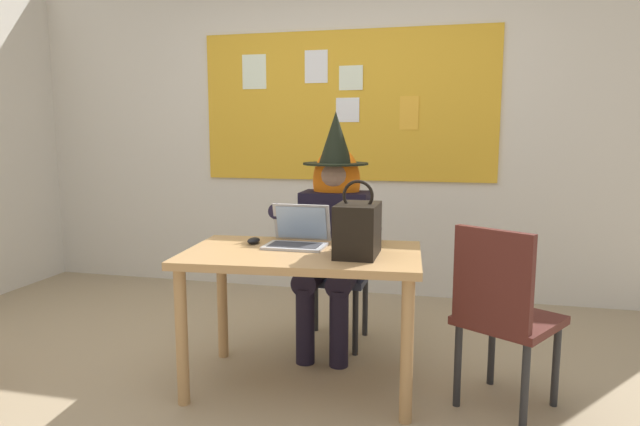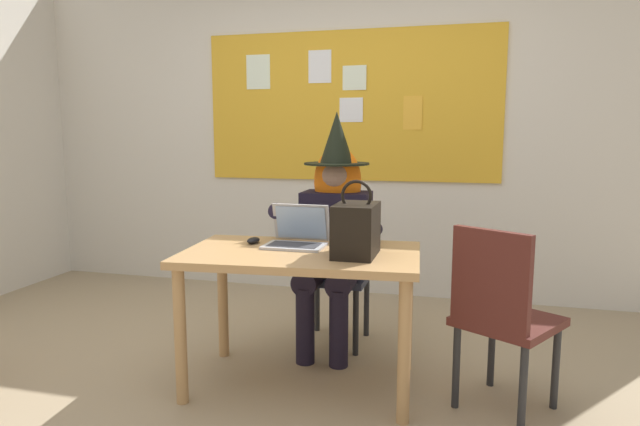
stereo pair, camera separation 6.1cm
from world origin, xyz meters
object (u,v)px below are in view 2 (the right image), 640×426
(computer_mouse, at_px, (253,240))
(desk_main, at_px, (301,270))
(chair_extra_corner, at_px, (501,311))
(laptop, at_px, (297,237))
(person_costumed, at_px, (334,221))
(chair_at_desk, at_px, (339,262))
(handbag, at_px, (356,229))

(computer_mouse, bearing_deg, desk_main, -16.79)
(computer_mouse, distance_m, chair_extra_corner, 1.33)
(chair_extra_corner, bearing_deg, laptop, 111.80)
(person_costumed, height_order, laptop, person_costumed)
(desk_main, distance_m, chair_at_desk, 0.73)
(chair_extra_corner, bearing_deg, computer_mouse, 113.96)
(person_costumed, bearing_deg, chair_at_desk, 179.04)
(desk_main, relative_size, chair_extra_corner, 1.39)
(laptop, bearing_deg, chair_at_desk, 81.06)
(desk_main, distance_m, computer_mouse, 0.35)
(laptop, xyz_separation_m, chair_extra_corner, (1.05, -0.18, -0.27))
(desk_main, height_order, chair_at_desk, chair_at_desk)
(person_costumed, bearing_deg, chair_extra_corner, 55.24)
(laptop, height_order, chair_extra_corner, laptop)
(desk_main, distance_m, laptop, 0.21)
(computer_mouse, height_order, handbag, handbag)
(desk_main, distance_m, chair_extra_corner, 1.00)
(desk_main, relative_size, handbag, 3.34)
(person_costumed, bearing_deg, desk_main, -3.91)
(person_costumed, xyz_separation_m, laptop, (-0.10, -0.47, -0.02))
(laptop, distance_m, handbag, 0.40)
(person_costumed, distance_m, handbag, 0.68)
(desk_main, height_order, computer_mouse, computer_mouse)
(desk_main, relative_size, computer_mouse, 12.13)
(chair_at_desk, relative_size, chair_extra_corner, 0.99)
(person_costumed, bearing_deg, computer_mouse, -36.43)
(handbag, bearing_deg, chair_extra_corner, -1.69)
(chair_extra_corner, bearing_deg, person_costumed, 87.27)
(laptop, xyz_separation_m, computer_mouse, (-0.25, -0.01, -0.03))
(person_costumed, bearing_deg, laptop, -12.08)
(desk_main, relative_size, laptop, 3.92)
(handbag, relative_size, chair_extra_corner, 0.42)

